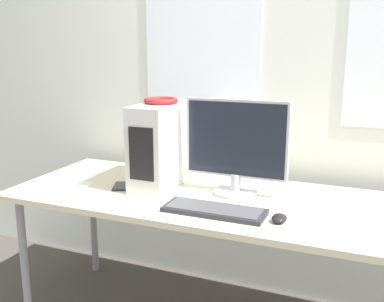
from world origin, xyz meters
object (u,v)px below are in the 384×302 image
(headphones, at_px, (161,101))
(monitor_main, at_px, (236,146))
(pc_tower, at_px, (162,145))
(keyboard, at_px, (214,210))
(mouse, at_px, (279,218))
(cell_phone, at_px, (121,186))

(headphones, bearing_deg, monitor_main, 1.29)
(pc_tower, distance_m, keyboard, 0.50)
(mouse, bearing_deg, headphones, 157.61)
(pc_tower, bearing_deg, keyboard, -35.57)
(keyboard, xyz_separation_m, cell_phone, (-0.55, 0.16, -0.01))
(monitor_main, height_order, cell_phone, monitor_main)
(pc_tower, bearing_deg, cell_phone, -146.45)
(monitor_main, height_order, mouse, monitor_main)
(headphones, bearing_deg, pc_tower, -90.00)
(pc_tower, height_order, keyboard, pc_tower)
(pc_tower, relative_size, mouse, 4.94)
(headphones, bearing_deg, cell_phone, -146.26)
(keyboard, relative_size, mouse, 5.05)
(keyboard, bearing_deg, monitor_main, 88.62)
(headphones, relative_size, cell_phone, 1.11)
(keyboard, height_order, mouse, mouse)
(pc_tower, height_order, monitor_main, monitor_main)
(headphones, relative_size, monitor_main, 0.34)
(headphones, distance_m, mouse, 0.82)
(monitor_main, bearing_deg, cell_phone, -167.49)
(monitor_main, distance_m, keyboard, 0.36)
(keyboard, bearing_deg, mouse, 0.36)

